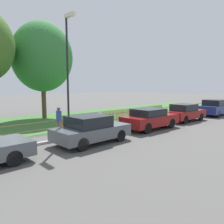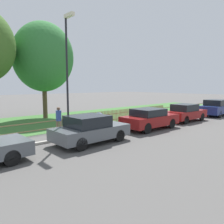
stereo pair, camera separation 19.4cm
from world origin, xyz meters
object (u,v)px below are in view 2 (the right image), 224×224
at_px(parked_car_white_van, 216,108).
at_px(tree_behind_motorcycle, 43,57).
at_px(covered_motorcycle, 94,120).
at_px(parked_car_black_saloon, 90,129).
at_px(parked_car_navy_estate, 150,118).
at_px(parked_car_red_compact, 185,113).
at_px(street_lamp, 68,63).
at_px(pedestrian_near_fence, 59,119).

xyz_separation_m(parked_car_white_van, tree_behind_motorcycle, (-12.80, 9.39, 4.49)).
bearing_deg(covered_motorcycle, tree_behind_motorcycle, 90.73).
bearing_deg(parked_car_black_saloon, parked_car_navy_estate, 0.65).
height_order(parked_car_black_saloon, parked_car_red_compact, parked_car_black_saloon).
height_order(covered_motorcycle, street_lamp, street_lamp).
bearing_deg(parked_car_red_compact, parked_car_navy_estate, -177.10).
height_order(parked_car_red_compact, pedestrian_near_fence, pedestrian_near_fence).
bearing_deg(parked_car_white_van, parked_car_red_compact, 175.51).
xyz_separation_m(tree_behind_motorcycle, street_lamp, (-2.15, -7.65, -1.22)).
relative_size(covered_motorcycle, tree_behind_motorcycle, 0.25).
xyz_separation_m(parked_car_white_van, pedestrian_near_fence, (-14.96, 2.92, 0.14)).
distance_m(parked_car_navy_estate, parked_car_red_compact, 4.65).
distance_m(parked_car_navy_estate, street_lamp, 6.29).
height_order(pedestrian_near_fence, street_lamp, street_lamp).
height_order(parked_car_red_compact, street_lamp, street_lamp).
bearing_deg(parked_car_navy_estate, covered_motorcycle, 147.48).
bearing_deg(parked_car_red_compact, street_lamp, 172.85).
bearing_deg(covered_motorcycle, parked_car_red_compact, -12.50).
distance_m(parked_car_navy_estate, pedestrian_near_fence, 5.81).
xyz_separation_m(parked_car_navy_estate, street_lamp, (-5.08, 1.61, 3.33)).
bearing_deg(tree_behind_motorcycle, parked_car_white_van, -36.27).
relative_size(parked_car_black_saloon, tree_behind_motorcycle, 0.47).
bearing_deg(parked_car_black_saloon, parked_car_white_van, -1.14).
bearing_deg(pedestrian_near_fence, parked_car_navy_estate, 34.32).
bearing_deg(parked_car_black_saloon, parked_car_red_compact, 0.31).
height_order(parked_car_black_saloon, tree_behind_motorcycle, tree_behind_motorcycle).
bearing_deg(tree_behind_motorcycle, parked_car_black_saloon, -102.14).
bearing_deg(pedestrian_near_fence, street_lamp, -26.67).
relative_size(parked_car_black_saloon, pedestrian_near_fence, 2.44).
bearing_deg(pedestrian_near_fence, parked_car_red_compact, 47.59).
xyz_separation_m(parked_car_black_saloon, tree_behind_motorcycle, (2.03, 9.43, 4.56)).
bearing_deg(street_lamp, tree_behind_motorcycle, 74.28).
xyz_separation_m(parked_car_black_saloon, covered_motorcycle, (1.93, 2.18, -0.01)).
relative_size(parked_car_red_compact, tree_behind_motorcycle, 0.47).
relative_size(parked_car_red_compact, street_lamp, 0.59).
distance_m(parked_car_red_compact, tree_behind_motorcycle, 12.73).
xyz_separation_m(parked_car_black_saloon, parked_car_white_van, (14.83, 0.03, 0.07)).
xyz_separation_m(covered_motorcycle, tree_behind_motorcycle, (0.10, 7.25, 4.57)).
bearing_deg(pedestrian_near_fence, parked_car_black_saloon, -24.42).
relative_size(parked_car_white_van, covered_motorcycle, 2.07).
distance_m(parked_car_navy_estate, covered_motorcycle, 3.64).
relative_size(parked_car_black_saloon, parked_car_white_van, 0.92).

